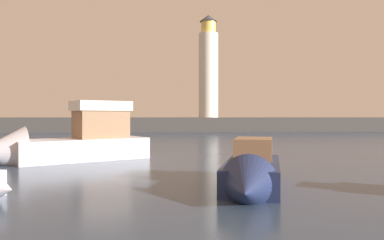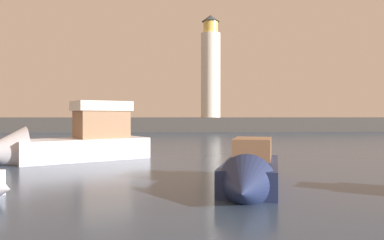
% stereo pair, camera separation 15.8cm
% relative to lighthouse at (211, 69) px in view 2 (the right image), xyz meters
% --- Properties ---
extents(ground_plane, '(220.00, 220.00, 0.00)m').
position_rel_lighthouse_xyz_m(ground_plane, '(-6.26, -28.26, -9.71)').
color(ground_plane, '#2D3D51').
extents(breakwater, '(90.80, 6.50, 2.16)m').
position_rel_lighthouse_xyz_m(breakwater, '(-6.26, 0.00, -8.63)').
color(breakwater, '#423F3D').
rests_on(breakwater, ground_plane).
extents(lighthouse, '(3.01, 3.01, 15.93)m').
position_rel_lighthouse_xyz_m(lighthouse, '(0.00, 0.00, 0.00)').
color(lighthouse, silver).
rests_on(lighthouse, breakwater).
extents(motorboat_1, '(8.80, 6.72, 3.84)m').
position_rel_lighthouse_xyz_m(motorboat_1, '(-11.53, -37.58, -8.71)').
color(motorboat_1, silver).
rests_on(motorboat_1, ground_plane).
extents(motorboat_3, '(3.27, 6.22, 2.00)m').
position_rel_lighthouse_xyz_m(motorboat_3, '(-3.23, -46.07, -9.15)').
color(motorboat_3, '#1E284C').
rests_on(motorboat_3, ground_plane).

